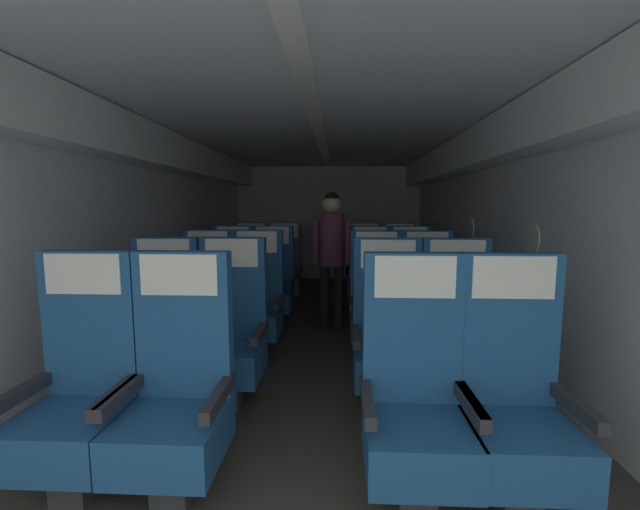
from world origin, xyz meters
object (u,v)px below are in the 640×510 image
Objects in this scene: seat_c_left_window at (207,304)px; seat_e_right_aisle at (399,273)px; seat_b_right_aisle at (458,340)px; seat_b_right_window at (388,339)px; seat_e_left_aisle at (284,273)px; seat_a_left_window at (80,395)px; seat_d_left_aisle at (272,285)px; seat_e_left_window at (250,272)px; seat_c_right_aisle at (427,307)px; seat_a_right_aisle at (514,405)px; flight_attendant at (332,246)px; seat_a_left_aisle at (177,398)px; seat_d_left_window at (232,285)px; seat_c_right_window at (376,306)px; seat_d_right_window at (370,286)px; seat_c_left_aisle at (256,304)px; seat_e_right_window at (364,273)px; seat_b_left_window at (162,336)px; seat_b_left_aisle at (230,336)px; seat_d_right_aisle at (410,287)px; seat_a_right_window at (415,404)px.

seat_e_right_aisle is at bearing 41.86° from seat_c_left_window.
seat_b_right_window is (-0.48, -0.01, 0.00)m from seat_b_right_aisle.
seat_e_left_aisle is 1.60m from seat_e_right_aisle.
seat_b_right_window is (1.59, 0.91, 0.00)m from seat_a_left_window.
seat_c_left_window is 2.78m from seat_e_right_aisle.
seat_d_left_aisle is 1.03m from seat_e_left_window.
seat_a_right_aisle is at bearing -90.00° from seat_c_right_aisle.
seat_e_left_aisle is 1.29m from flight_attendant.
seat_a_right_aisle is 1.00× the size of seat_e_right_aisle.
seat_d_left_window is (-0.48, 2.77, 0.00)m from seat_a_left_aisle.
seat_a_left_aisle is at bearing -0.32° from seat_a_left_window.
seat_b_right_window is at bearing -116.88° from seat_c_right_aisle.
seat_b_right_aisle is at bearing -62.45° from seat_c_right_window.
seat_d_left_aisle is at bearing -63.46° from seat_e_left_window.
seat_a_left_aisle is 1.00× the size of seat_c_right_aisle.
flight_attendant is at bearing -55.14° from seat_e_left_aisle.
seat_a_left_aisle is 1.00× the size of seat_d_left_window.
seat_a_left_aisle and seat_d_right_window have the same top height.
seat_a_left_aisle is 1.85m from seat_c_left_aisle.
seat_c_right_aisle is 1.00× the size of seat_c_right_window.
seat_e_right_aisle is 1.00× the size of seat_e_right_window.
seat_a_right_aisle is 3.19m from seat_d_left_aisle.
seat_c_left_aisle is at bearing 139.99° from seat_b_right_window.
flight_attendant is at bearing 51.33° from seat_c_left_aisle.
seat_e_left_aisle is (0.00, 3.70, 0.00)m from seat_a_left_aisle.
seat_b_right_aisle is at bearing 0.57° from seat_b_left_window.
seat_b_right_window and seat_e_right_window have the same top height.
seat_a_right_aisle is at bearing -53.29° from seat_d_left_window.
seat_e_left_aisle is at bearing 89.53° from seat_d_left_aisle.
seat_b_left_aisle is 1.84m from seat_d_left_aisle.
seat_d_left_window is 1.00× the size of seat_d_right_window.
seat_d_right_aisle and seat_e_left_aisle have the same top height.
seat_b_left_aisle is 2.80m from seat_e_left_window.
seat_e_left_aisle is (0.47, 1.85, 0.00)m from seat_c_left_window.
seat_b_left_aisle is at bearing 179.72° from seat_b_right_aisle.
seat_a_right_aisle is 4.02m from seat_e_left_aisle.
seat_b_right_aisle is 1.00× the size of seat_c_left_window.
seat_e_left_aisle is at bearing 120.95° from seat_c_right_window.
seat_b_left_window is at bearing -104.13° from seat_d_left_aisle.
seat_d_left_window is at bearing 117.37° from seat_c_left_aisle.
seat_b_left_aisle is 1.00× the size of seat_d_right_aisle.
seat_b_right_aisle and seat_c_left_aisle have the same top height.
seat_a_right_aisle is 2.44m from seat_c_left_aisle.
seat_a_right_window and seat_d_right_aisle have the same top height.
flight_attendant reaches higher than seat_b_left_aisle.
seat_e_left_window is (-2.05, 1.85, 0.00)m from seat_c_right_aisle.
seat_c_left_window is at bearing 37.43° from flight_attendant.
seat_c_left_window is at bearing 117.53° from seat_b_left_aisle.
seat_d_left_aisle is 1.00× the size of seat_d_right_aisle.
seat_c_right_aisle is at bearing -64.31° from seat_d_right_window.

